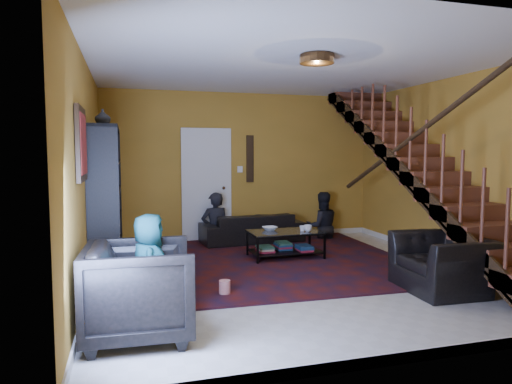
% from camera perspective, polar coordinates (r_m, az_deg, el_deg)
% --- Properties ---
extents(floor, '(5.50, 5.50, 0.00)m').
position_cam_1_polar(floor, '(6.37, 4.43, -10.24)').
color(floor, beige).
rests_on(floor, ground).
extents(room, '(5.50, 5.50, 5.50)m').
position_cam_1_polar(room, '(7.32, -9.20, -7.88)').
color(room, '#BC8429').
rests_on(room, ground).
extents(staircase, '(0.95, 5.02, 3.18)m').
position_cam_1_polar(staircase, '(7.17, 20.64, 2.48)').
color(staircase, brown).
rests_on(staircase, floor).
extents(bookshelf, '(0.35, 1.80, 2.00)m').
position_cam_1_polar(bookshelf, '(6.41, -18.12, -1.59)').
color(bookshelf, black).
rests_on(bookshelf, floor).
extents(door, '(0.82, 0.05, 2.05)m').
position_cam_1_polar(door, '(8.64, -6.20, 0.64)').
color(door, silver).
rests_on(door, floor).
extents(framed_picture, '(0.04, 0.74, 0.74)m').
position_cam_1_polar(framed_picture, '(4.89, -21.01, 5.60)').
color(framed_picture, maroon).
rests_on(framed_picture, room).
extents(wall_hanging, '(0.14, 0.03, 0.90)m').
position_cam_1_polar(wall_hanging, '(8.80, -0.76, 4.17)').
color(wall_hanging, black).
rests_on(wall_hanging, room).
extents(ceiling_fixture, '(0.40, 0.40, 0.10)m').
position_cam_1_polar(ceiling_fixture, '(5.51, 7.62, 16.13)').
color(ceiling_fixture, '#3F2814').
rests_on(ceiling_fixture, room).
extents(rug, '(3.97, 4.51, 0.02)m').
position_cam_1_polar(rug, '(7.39, 1.96, -8.01)').
color(rug, '#400F0B').
rests_on(rug, floor).
extents(sofa, '(1.92, 0.85, 0.55)m').
position_cam_1_polar(sofa, '(8.48, -0.51, -4.53)').
color(sofa, black).
rests_on(sofa, floor).
extents(armchair_left, '(1.00, 0.98, 0.87)m').
position_cam_1_polar(armchair_left, '(4.30, -14.31, -11.83)').
color(armchair_left, black).
rests_on(armchair_left, floor).
extents(armchair_right, '(0.94, 1.07, 0.67)m').
position_cam_1_polar(armchair_right, '(5.99, 22.31, -8.25)').
color(armchair_right, black).
rests_on(armchair_right, floor).
extents(person_adult_a, '(0.54, 0.37, 1.40)m').
position_cam_1_polar(person_adult_a, '(8.38, -5.14, -4.81)').
color(person_adult_a, black).
rests_on(person_adult_a, sofa).
extents(person_adult_b, '(0.72, 0.59, 1.36)m').
position_cam_1_polar(person_adult_b, '(9.01, 8.23, -4.30)').
color(person_adult_b, black).
rests_on(person_adult_b, sofa).
extents(person_child, '(0.37, 0.54, 1.08)m').
position_cam_1_polar(person_child, '(4.62, -13.20, -9.29)').
color(person_child, '#164B55').
rests_on(person_child, armchair_left).
extents(coffee_table, '(1.14, 0.67, 0.43)m').
position_cam_1_polar(coffee_table, '(7.25, 3.67, -6.35)').
color(coffee_table, black).
rests_on(coffee_table, floor).
extents(cup_a, '(0.14, 0.14, 0.10)m').
position_cam_1_polar(cup_a, '(7.21, 6.49, -4.51)').
color(cup_a, '#999999').
rests_on(cup_a, coffee_table).
extents(cup_b, '(0.10, 0.10, 0.09)m').
position_cam_1_polar(cup_b, '(7.23, 5.82, -4.55)').
color(cup_b, '#999999').
rests_on(cup_b, coffee_table).
extents(bowl, '(0.27, 0.27, 0.06)m').
position_cam_1_polar(bowl, '(7.29, 1.73, -4.57)').
color(bowl, '#999999').
rests_on(bowl, coffee_table).
extents(vase, '(0.18, 0.18, 0.19)m').
position_cam_1_polar(vase, '(5.89, -18.61, 8.86)').
color(vase, '#999999').
rests_on(vase, bookshelf).
extents(popcorn_bucket, '(0.14, 0.14, 0.16)m').
position_cam_1_polar(popcorn_bucket, '(5.46, -3.93, -11.76)').
color(popcorn_bucket, red).
rests_on(popcorn_bucket, rug).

